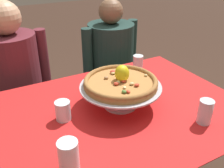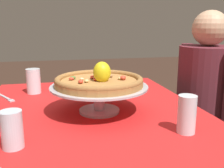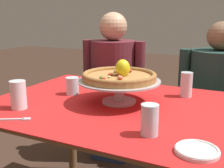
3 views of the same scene
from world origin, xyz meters
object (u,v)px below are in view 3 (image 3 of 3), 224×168
object	(u,v)px
dinner_fork	(10,119)
water_glass_side_left	(72,87)
pizza	(119,76)
diner_left	(113,88)
water_glass_back_right	(186,86)
diner_right	(215,103)
water_glass_front_left	(18,96)
pizza_stand	(119,86)
water_glass_front_right	(150,122)
side_plate	(197,150)

from	to	relation	value
dinner_fork	water_glass_side_left	bearing A→B (deg)	88.68
pizza	diner_left	distance (m)	0.91
water_glass_back_right	diner_right	world-z (taller)	diner_right
water_glass_back_right	water_glass_front_left	size ratio (longest dim) A/B	1.00
diner_right	water_glass_side_left	bearing A→B (deg)	-131.02
water_glass_back_right	water_glass_front_left	distance (m)	0.86
water_glass_front_left	diner_right	xyz separation A→B (m)	(0.76, 1.10, -0.23)
pizza	dinner_fork	size ratio (longest dim) A/B	2.06
pizza_stand	water_glass_back_right	xyz separation A→B (m)	(0.28, 0.26, -0.03)
water_glass_front_right	diner_right	xyz separation A→B (m)	(0.11, 1.12, -0.23)
pizza	diner_right	world-z (taller)	diner_right
water_glass_front_left	diner_right	distance (m)	1.36
pizza_stand	pizza	world-z (taller)	pizza
water_glass_front_left	water_glass_back_right	bearing A→B (deg)	39.78
dinner_fork	diner_left	bearing A→B (deg)	94.63
water_glass_side_left	water_glass_front_right	size ratio (longest dim) A/B	0.81
water_glass_side_left	water_glass_front_left	distance (m)	0.33
side_plate	water_glass_back_right	bearing A→B (deg)	105.23
pizza_stand	water_glass_side_left	xyz separation A→B (m)	(-0.30, 0.02, -0.05)
pizza	dinner_fork	bearing A→B (deg)	-125.73
water_glass_side_left	side_plate	xyz separation A→B (m)	(0.75, -0.40, -0.03)
side_plate	pizza_stand	bearing A→B (deg)	140.02
water_glass_front_left	water_glass_front_right	size ratio (longest dim) A/B	1.14
pizza	water_glass_back_right	size ratio (longest dim) A/B	2.77
water_glass_front_left	dinner_fork	world-z (taller)	water_glass_front_left
water_glass_front_right	diner_right	world-z (taller)	diner_right
pizza_stand	side_plate	xyz separation A→B (m)	(0.45, -0.38, -0.08)
water_glass_back_right	pizza_stand	bearing A→B (deg)	-137.29
side_plate	dinner_fork	xyz separation A→B (m)	(-0.76, -0.05, -0.01)
water_glass_front_left	dinner_fork	distance (m)	0.16
side_plate	dinner_fork	size ratio (longest dim) A/B	0.80
water_glass_front_left	diner_left	bearing A→B (deg)	91.10
diner_left	diner_right	size ratio (longest dim) A/B	1.06
pizza_stand	side_plate	size ratio (longest dim) A/B	2.86
diner_right	dinner_fork	bearing A→B (deg)	-119.19
pizza	water_glass_back_right	bearing A→B (deg)	42.73
water_glass_back_right	diner_right	xyz separation A→B (m)	(0.10, 0.55, -0.23)
water_glass_front_right	dinner_fork	distance (m)	0.59
water_glass_front_right	diner_right	distance (m)	1.15
water_glass_front_right	diner_left	xyz separation A→B (m)	(-0.67, 1.07, -0.20)
water_glass_front_left	pizza_stand	bearing A→B (deg)	37.48
diner_left	pizza	bearing A→B (deg)	-61.87
pizza	water_glass_front_left	distance (m)	0.49
pizza_stand	dinner_fork	world-z (taller)	pizza_stand
pizza	diner_left	xyz separation A→B (m)	(-0.40, 0.76, -0.29)
water_glass_front_right	diner_right	bearing A→B (deg)	84.20
pizza_stand	water_glass_back_right	world-z (taller)	water_glass_back_right
water_glass_front_left	side_plate	xyz separation A→B (m)	(0.83, -0.08, -0.05)
diner_right	water_glass_front_right	bearing A→B (deg)	-95.80
side_plate	diner_right	size ratio (longest dim) A/B	0.13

